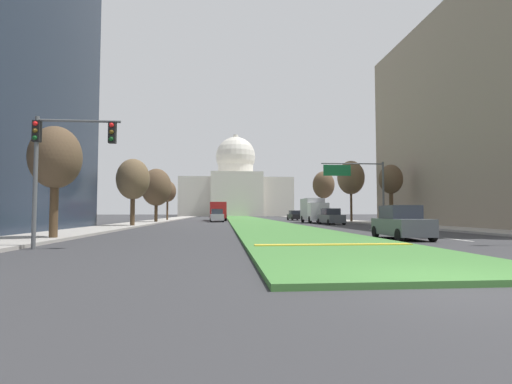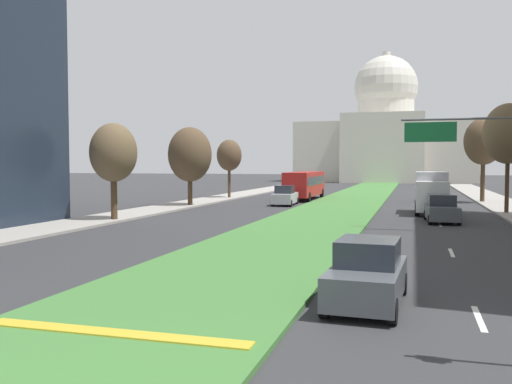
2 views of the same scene
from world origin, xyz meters
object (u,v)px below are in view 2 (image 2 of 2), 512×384
(street_tree_right_distant, at_px, (483,142))
(city_bus, at_px, (305,183))
(box_truck_delivery, at_px, (432,192))
(sedan_lead_stopped, at_px, (367,275))
(sedan_distant, at_px, (285,196))
(sedan_midblock, at_px, (442,209))
(street_tree_right_far, at_px, (508,134))
(sedan_far_horizon, at_px, (431,194))
(capitol_building, at_px, (385,138))
(street_tree_left_far, at_px, (190,155))
(street_tree_left_distant, at_px, (229,156))
(overhead_guide_sign, at_px, (474,148))
(street_tree_left_mid, at_px, (113,153))

(street_tree_right_distant, xyz_separation_m, city_bus, (-17.70, 0.26, -4.20))
(box_truck_delivery, bearing_deg, sedan_lead_stopped, -94.87)
(sedan_lead_stopped, bearing_deg, sedan_distant, 106.53)
(sedan_midblock, bearing_deg, street_tree_right_far, 55.80)
(sedan_midblock, bearing_deg, sedan_far_horizon, 90.32)
(sedan_far_horizon, bearing_deg, sedan_lead_stopped, -93.70)
(sedan_lead_stopped, bearing_deg, street_tree_right_distant, 79.90)
(capitol_building, bearing_deg, box_truck_delivery, -84.63)
(box_truck_delivery, bearing_deg, street_tree_left_far, 175.56)
(capitol_building, distance_m, street_tree_left_far, 79.55)
(street_tree_right_far, height_order, sedan_distant, street_tree_right_far)
(street_tree_right_far, height_order, box_truck_delivery, street_tree_right_far)
(street_tree_right_far, distance_m, street_tree_right_distant, 12.68)
(street_tree_left_distant, height_order, box_truck_delivery, street_tree_left_distant)
(street_tree_left_far, height_order, sedan_far_horizon, street_tree_left_far)
(overhead_guide_sign, relative_size, box_truck_delivery, 1.02)
(sedan_distant, distance_m, sedan_far_horizon, 16.00)
(street_tree_right_far, bearing_deg, city_bus, 144.32)
(sedan_distant, height_order, box_truck_delivery, box_truck_delivery)
(street_tree_left_far, relative_size, street_tree_right_distant, 0.85)
(overhead_guide_sign, bearing_deg, sedan_lead_stopped, -104.01)
(street_tree_left_far, distance_m, box_truck_delivery, 20.82)
(street_tree_right_distant, bearing_deg, sedan_midblock, -103.17)
(street_tree_right_distant, bearing_deg, street_tree_left_distant, -178.67)
(sedan_far_horizon, bearing_deg, street_tree_left_mid, -128.39)
(sedan_lead_stopped, bearing_deg, sedan_midblock, 82.65)
(street_tree_right_distant, xyz_separation_m, sedan_far_horizon, (-4.80, 0.86, -5.18))
(sedan_lead_stopped, bearing_deg, street_tree_left_mid, 135.81)
(overhead_guide_sign, relative_size, sedan_distant, 1.39)
(capitol_building, height_order, box_truck_delivery, capitol_building)
(overhead_guide_sign, height_order, box_truck_delivery, overhead_guide_sign)
(overhead_guide_sign, bearing_deg, street_tree_right_far, 74.27)
(street_tree_left_mid, bearing_deg, box_truck_delivery, 29.57)
(street_tree_left_far, distance_m, city_bus, 15.07)
(street_tree_left_mid, relative_size, street_tree_right_distant, 0.78)
(street_tree_left_far, height_order, sedan_midblock, street_tree_left_far)
(sedan_distant, bearing_deg, sedan_midblock, -41.48)
(street_tree_right_far, relative_size, street_tree_left_distant, 1.30)
(box_truck_delivery, bearing_deg, sedan_distant, 157.00)
(capitol_building, distance_m, overhead_guide_sign, 92.18)
(street_tree_right_distant, distance_m, city_bus, 18.19)
(street_tree_left_distant, height_order, sedan_distant, street_tree_left_distant)
(street_tree_left_mid, height_order, street_tree_left_distant, street_tree_left_mid)
(street_tree_right_far, xyz_separation_m, street_tree_left_distant, (-26.26, 12.07, -1.35))
(sedan_lead_stopped, relative_size, box_truck_delivery, 0.66)
(street_tree_right_distant, bearing_deg, box_truck_delivery, -110.50)
(sedan_lead_stopped, height_order, box_truck_delivery, box_truck_delivery)
(sedan_lead_stopped, relative_size, city_bus, 0.38)
(street_tree_left_mid, height_order, sedan_distant, street_tree_left_mid)
(street_tree_right_distant, bearing_deg, city_bus, 179.15)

